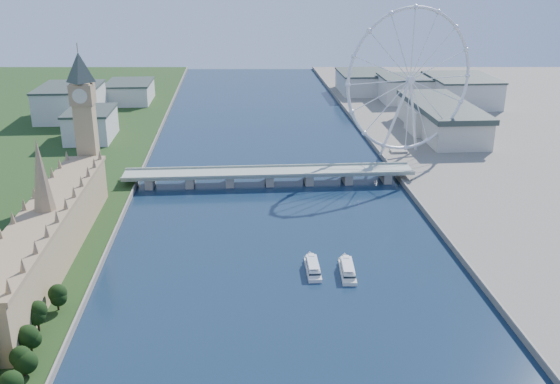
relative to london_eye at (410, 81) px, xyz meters
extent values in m
cube|color=tan|center=(-247.98, -185.08, -50.52)|extent=(24.00, 200.00, 28.00)
cone|color=#937A59|center=(-247.98, -185.08, -14.52)|extent=(12.00, 12.00, 40.00)
cube|color=tan|center=(-247.98, -77.08, -24.52)|extent=(13.00, 13.00, 80.00)
cube|color=#937A59|center=(-247.98, -77.08, 7.48)|extent=(15.00, 15.00, 14.00)
pyramid|color=#2D3833|center=(-247.98, -77.08, 35.48)|extent=(20.02, 20.02, 20.00)
cube|color=gray|center=(-119.98, -55.08, -59.02)|extent=(220.00, 22.00, 2.00)
cube|color=gray|center=(-209.98, -55.08, -63.77)|extent=(6.00, 20.00, 7.50)
cube|color=gray|center=(-179.98, -55.08, -63.77)|extent=(6.00, 20.00, 7.50)
cube|color=gray|center=(-149.98, -55.08, -63.77)|extent=(6.00, 20.00, 7.50)
cube|color=gray|center=(-119.98, -55.08, -63.77)|extent=(6.00, 20.00, 7.50)
cube|color=gray|center=(-89.98, -55.08, -63.77)|extent=(6.00, 20.00, 7.50)
cube|color=gray|center=(-59.98, -55.08, -63.77)|extent=(6.00, 20.00, 7.50)
cube|color=gray|center=(-29.98, -55.08, -63.77)|extent=(6.00, 20.00, 7.50)
torus|color=silver|center=(0.02, -0.08, 0.48)|extent=(113.60, 39.12, 118.60)
cylinder|color=silver|center=(0.02, -0.08, 0.48)|extent=(7.25, 6.61, 6.00)
cube|color=gray|center=(-2.98, 9.92, -63.52)|extent=(14.00, 10.00, 2.00)
cube|color=beige|center=(-279.98, 74.92, -51.52)|extent=(40.00, 60.00, 26.00)
cube|color=beige|center=(-319.98, 164.92, -48.52)|extent=(60.00, 80.00, 32.00)
cube|color=beige|center=(-269.98, 244.92, -53.52)|extent=(50.00, 70.00, 22.00)
cube|color=beige|center=(60.02, 224.92, -50.52)|extent=(60.00, 60.00, 28.00)
cube|color=beige|center=(120.02, 204.92, -49.52)|extent=(70.00, 90.00, 30.00)
cube|color=beige|center=(20.02, 284.92, -52.52)|extent=(60.00, 80.00, 24.00)
camera|label=1|loc=(-144.10, -505.55, 89.87)|focal=40.00mm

